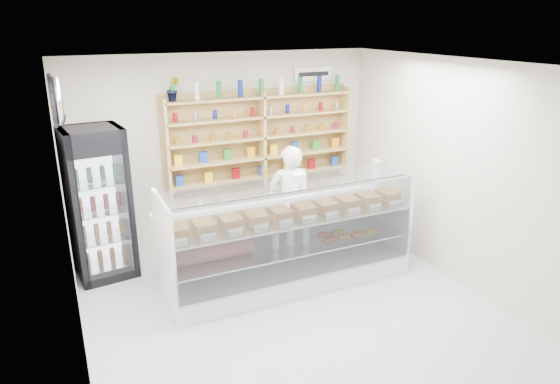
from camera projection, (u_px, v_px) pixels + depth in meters
name	position (u px, v px, depth m)	size (l,w,h in m)	color
room	(305.00, 206.00, 5.13)	(5.00, 5.00, 5.00)	#ABACB0
display_counter	(288.00, 255.00, 6.36)	(3.15, 0.94, 1.37)	white
shop_worker	(290.00, 202.00, 6.95)	(0.59, 0.39, 1.62)	white
drinks_cooler	(99.00, 204.00, 6.36)	(0.79, 0.77, 1.98)	black
wall_shelving	(262.00, 137.00, 7.27)	(2.84, 0.28, 1.33)	tan
potted_plant	(173.00, 89.00, 6.53)	(0.18, 0.14, 0.32)	#1E6626
security_mirror	(58.00, 101.00, 4.96)	(0.15, 0.50, 0.50)	silver
wall_sign	(313.00, 74.00, 7.46)	(0.62, 0.03, 0.20)	white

